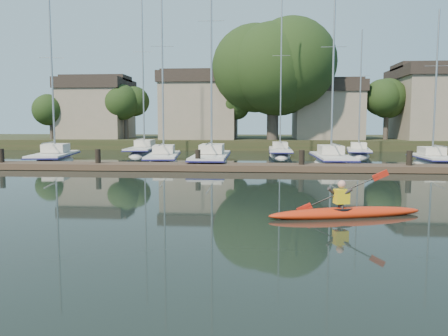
# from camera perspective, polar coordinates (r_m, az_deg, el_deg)

# --- Properties ---
(ground) EXTENTS (160.00, 160.00, 0.00)m
(ground) POSITION_cam_1_polar(r_m,az_deg,el_deg) (11.54, 1.87, -7.88)
(ground) COLOR black
(ground) RESTS_ON ground
(kayak) EXTENTS (4.75, 1.82, 1.52)m
(kayak) POSITION_cam_1_polar(r_m,az_deg,el_deg) (13.36, 15.55, -5.39)
(kayak) COLOR red
(kayak) RESTS_ON ground
(dock) EXTENTS (34.00, 2.00, 1.80)m
(dock) POSITION_cam_1_polar(r_m,az_deg,el_deg) (25.33, 3.32, 0.13)
(dock) COLOR #4E392C
(dock) RESTS_ON ground
(sailboat_0) EXTENTS (3.71, 8.27, 12.67)m
(sailboat_0) POSITION_cam_1_polar(r_m,az_deg,el_deg) (32.93, -21.24, 0.35)
(sailboat_0) COLOR silver
(sailboat_0) RESTS_ON ground
(sailboat_1) EXTENTS (3.13, 8.64, 13.81)m
(sailboat_1) POSITION_cam_1_polar(r_m,az_deg,el_deg) (30.79, -7.90, 0.37)
(sailboat_1) COLOR silver
(sailboat_1) RESTS_ON ground
(sailboat_2) EXTENTS (2.44, 9.84, 16.24)m
(sailboat_2) POSITION_cam_1_polar(r_m,az_deg,el_deg) (29.41, -1.67, 0.14)
(sailboat_2) COLOR silver
(sailboat_2) RESTS_ON ground
(sailboat_3) EXTENTS (2.24, 8.34, 13.42)m
(sailboat_3) POSITION_cam_1_polar(r_m,az_deg,el_deg) (30.05, 13.84, 0.10)
(sailboat_3) COLOR silver
(sailboat_3) RESTS_ON ground
(sailboat_4) EXTENTS (2.33, 6.77, 11.35)m
(sailboat_4) POSITION_cam_1_polar(r_m,az_deg,el_deg) (32.31, 25.60, 0.11)
(sailboat_4) COLOR silver
(sailboat_4) RESTS_ON ground
(sailboat_5) EXTENTS (2.81, 9.44, 15.41)m
(sailboat_5) POSITION_cam_1_polar(r_m,az_deg,el_deg) (39.57, -10.41, 1.54)
(sailboat_5) COLOR silver
(sailboat_5) RESTS_ON ground
(sailboat_6) EXTENTS (2.09, 9.13, 14.46)m
(sailboat_6) POSITION_cam_1_polar(r_m,az_deg,el_deg) (37.94, 7.32, 1.44)
(sailboat_6) COLOR silver
(sailboat_6) RESTS_ON ground
(sailboat_7) EXTENTS (3.13, 7.47, 11.68)m
(sailboat_7) POSITION_cam_1_polar(r_m,az_deg,el_deg) (38.96, 17.14, 1.34)
(sailboat_7) COLOR silver
(sailboat_7) RESTS_ON ground
(shore) EXTENTS (90.00, 25.25, 12.75)m
(shore) POSITION_cam_1_polar(r_m,az_deg,el_deg) (51.50, 5.75, 6.40)
(shore) COLOR #233018
(shore) RESTS_ON ground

